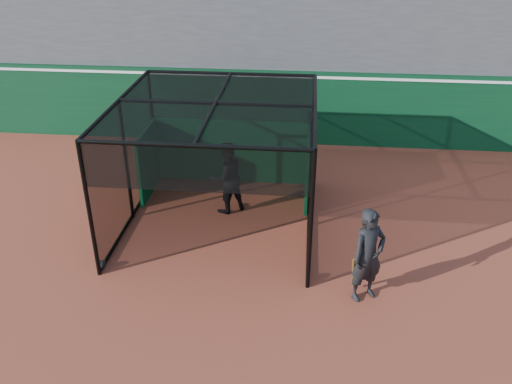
{
  "coord_description": "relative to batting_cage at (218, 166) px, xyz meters",
  "views": [
    {
      "loc": [
        2.27,
        -9.01,
        7.29
      ],
      "look_at": [
        1.19,
        2.0,
        1.4
      ],
      "focal_mm": 38.0,
      "sensor_mm": 36.0,
      "label": 1
    }
  ],
  "objects": [
    {
      "name": "batting_cage",
      "position": [
        0.0,
        0.0,
        0.0
      ],
      "size": [
        4.71,
        5.11,
        3.2
      ],
      "color": "black",
      "rests_on": "ground"
    },
    {
      "name": "ground",
      "position": [
        -0.15,
        -2.92,
        -1.6
      ],
      "size": [
        120.0,
        120.0,
        0.0
      ],
      "primitive_type": "plane",
      "color": "brown",
      "rests_on": "ground"
    },
    {
      "name": "outfield_wall",
      "position": [
        -0.15,
        5.58,
        -0.31
      ],
      "size": [
        50.0,
        0.5,
        2.5
      ],
      "color": "#09351B",
      "rests_on": "ground"
    },
    {
      "name": "on_deck_player",
      "position": [
        3.49,
        -2.73,
        -0.57
      ],
      "size": [
        0.9,
        0.82,
        2.07
      ],
      "color": "black",
      "rests_on": "ground"
    },
    {
      "name": "batter",
      "position": [
        0.12,
        0.6,
        -0.62
      ],
      "size": [
        1.21,
        1.16,
        1.96
      ],
      "primitive_type": "imported",
      "rotation": [
        0.0,
        0.0,
        3.77
      ],
      "color": "black",
      "rests_on": "ground"
    }
  ]
}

